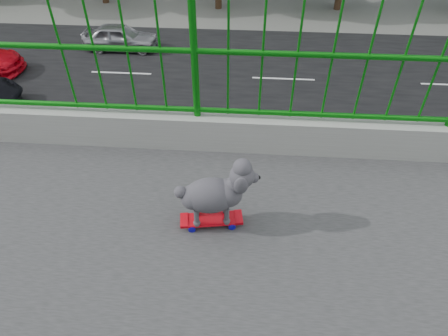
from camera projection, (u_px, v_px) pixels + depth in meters
name	position (u px, v px, depth m)	size (l,w,h in m)	color
road	(286.00, 113.00, 16.60)	(18.00, 90.00, 0.02)	black
skateboard	(211.00, 220.00, 2.67)	(0.19, 0.44, 0.06)	red
poodle	(215.00, 193.00, 2.50)	(0.28, 0.55, 0.46)	#2C292E
car_1	(101.00, 146.00, 13.65)	(1.53, 4.37, 1.44)	black
car_4	(121.00, 37.00, 21.04)	(1.61, 4.01, 1.37)	#95959A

